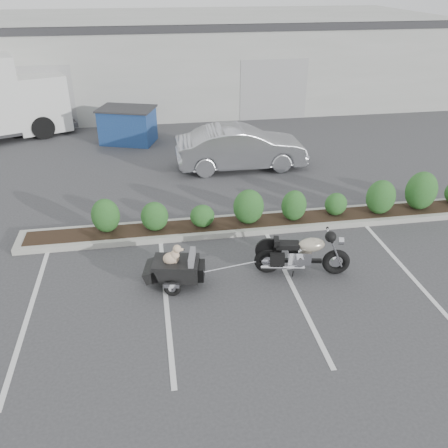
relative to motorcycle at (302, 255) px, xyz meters
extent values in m
plane|color=#38383A|center=(-1.53, 0.10, -0.48)|extent=(90.00, 90.00, 0.00)
cube|color=#9E9E93|center=(-0.53, 2.30, -0.41)|extent=(12.00, 1.00, 0.15)
cube|color=#9EA099|center=(-1.53, 17.10, 1.52)|extent=(26.00, 10.00, 4.00)
torus|color=black|center=(-0.73, 0.17, -0.18)|extent=(0.63, 0.27, 0.61)
torus|color=black|center=(0.75, -0.13, -0.18)|extent=(0.63, 0.27, 0.61)
cylinder|color=silver|center=(-0.73, 0.17, -0.18)|extent=(0.27, 0.16, 0.25)
cylinder|color=silver|center=(0.75, -0.13, -0.18)|extent=(0.23, 0.13, 0.22)
cylinder|color=silver|center=(0.67, -0.20, 0.15)|extent=(0.39, 0.12, 0.81)
cylinder|color=silver|center=(0.70, -0.03, 0.15)|extent=(0.39, 0.12, 0.81)
cylinder|color=silver|center=(0.54, -0.09, 0.50)|extent=(0.15, 0.63, 0.03)
cylinder|color=silver|center=(0.79, -0.14, 0.35)|extent=(0.14, 0.18, 0.16)
sphere|color=black|center=(0.45, -0.35, 0.61)|extent=(0.28, 0.28, 0.24)
cube|color=silver|center=(-0.06, 0.03, -0.05)|extent=(0.55, 0.40, 0.31)
cube|color=black|center=(0.03, 0.01, -0.17)|extent=(0.82, 0.25, 0.07)
ellipsoid|color=#B5AA92|center=(0.18, -0.02, 0.24)|extent=(0.66, 0.45, 0.30)
cube|color=black|center=(-0.32, 0.09, 0.22)|extent=(0.54, 0.37, 0.11)
cube|color=black|center=(-0.57, 0.13, 0.31)|extent=(0.16, 0.29, 0.15)
cylinder|color=silver|center=(-0.45, -0.06, -0.25)|extent=(0.95, 0.27, 0.08)
cylinder|color=silver|center=(-0.38, 0.26, -0.25)|extent=(0.95, 0.27, 0.08)
cube|color=black|center=(-0.60, -0.12, 0.02)|extent=(0.33, 0.19, 0.27)
cube|color=black|center=(-2.76, 0.02, -0.08)|extent=(1.06, 0.83, 0.38)
cube|color=slate|center=(-2.42, -0.04, 0.17)|extent=(0.22, 0.57, 0.27)
cube|color=slate|center=(-2.72, 0.01, 0.02)|extent=(0.73, 0.68, 0.04)
cube|color=black|center=(-3.25, 0.12, -0.14)|extent=(0.46, 0.71, 0.33)
cube|color=black|center=(-2.26, -0.08, -0.12)|extent=(0.27, 0.48, 0.31)
torus|color=black|center=(-2.88, -0.34, -0.32)|extent=(0.37, 0.17, 0.35)
torus|color=black|center=(-2.73, 0.41, -0.32)|extent=(0.37, 0.17, 0.35)
cube|color=silver|center=(-2.89, -0.39, -0.21)|extent=(0.34, 0.14, 0.09)
cube|color=silver|center=(-2.72, 0.45, -0.21)|extent=(0.34, 0.14, 0.09)
cylinder|color=black|center=(-2.81, 0.03, -0.32)|extent=(0.20, 0.81, 0.04)
cylinder|color=silver|center=(-2.05, -0.12, -0.18)|extent=(0.54, 0.14, 0.03)
ellipsoid|color=tan|center=(-2.85, 0.02, 0.18)|extent=(0.38, 0.29, 0.27)
ellipsoid|color=tan|center=(-2.77, 0.01, 0.26)|extent=(0.23, 0.22, 0.25)
sphere|color=tan|center=(-2.72, 0.00, 0.42)|extent=(0.20, 0.20, 0.17)
ellipsoid|color=tan|center=(-2.64, -0.02, 0.40)|extent=(0.14, 0.10, 0.06)
sphere|color=black|center=(-2.59, -0.03, 0.40)|extent=(0.04, 0.04, 0.03)
ellipsoid|color=tan|center=(-2.77, -0.04, 0.44)|extent=(0.05, 0.04, 0.09)
ellipsoid|color=tan|center=(-2.75, 0.05, 0.44)|extent=(0.05, 0.04, 0.09)
cylinder|color=tan|center=(-2.76, -0.05, 0.08)|extent=(0.05, 0.05, 0.11)
cylinder|color=tan|center=(-2.74, 0.06, 0.08)|extent=(0.05, 0.05, 0.11)
imported|color=#A9AAB0|center=(-0.09, 6.49, 0.23)|extent=(4.34, 1.52, 1.43)
cube|color=navy|center=(-3.88, 9.84, 0.16)|extent=(2.26, 1.86, 1.30)
cube|color=#2D2D30|center=(-3.88, 9.84, 0.83)|extent=(2.40, 2.00, 0.06)
cube|color=silver|center=(-7.43, 11.95, 0.75)|extent=(2.67, 2.84, 2.18)
cube|color=black|center=(-7.43, 11.95, 0.46)|extent=(0.76, 1.78, 0.99)
cylinder|color=black|center=(-7.22, 10.86, -0.04)|extent=(0.93, 0.58, 0.89)
cylinder|color=black|center=(-8.01, 12.89, -0.04)|extent=(0.93, 0.58, 0.89)
camera|label=1|loc=(-3.12, -8.39, 5.50)|focal=38.00mm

